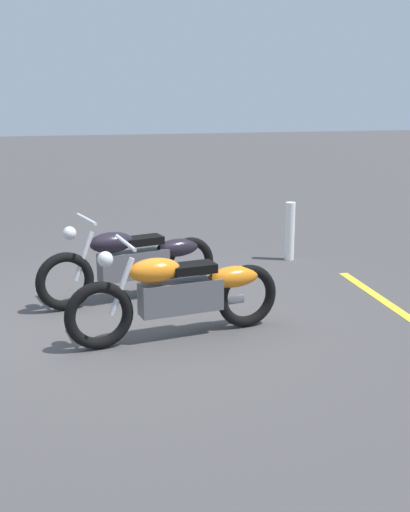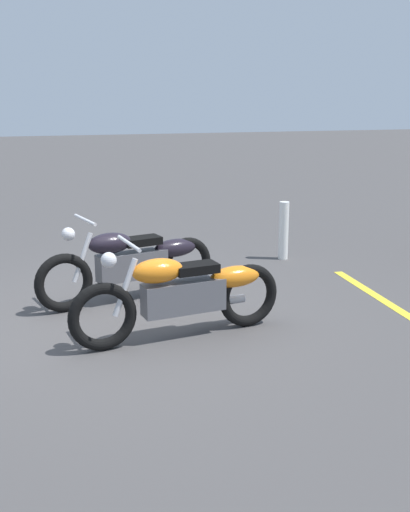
% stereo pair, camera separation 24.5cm
% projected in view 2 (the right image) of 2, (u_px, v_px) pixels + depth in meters
% --- Properties ---
extents(ground_plane, '(60.00, 60.00, 0.00)m').
position_uv_depth(ground_plane, '(120.00, 320.00, 6.90)').
color(ground_plane, '#474444').
extents(motorcycle_bright_foreground, '(2.22, 0.69, 1.04)m').
position_uv_depth(motorcycle_bright_foreground, '(184.00, 293.00, 6.33)').
color(motorcycle_bright_foreground, black).
rests_on(motorcycle_bright_foreground, ground).
extents(motorcycle_dark_foreground, '(2.18, 0.82, 1.04)m').
position_uv_depth(motorcycle_dark_foreground, '(133.00, 262.00, 7.47)').
color(motorcycle_dark_foreground, black).
rests_on(motorcycle_dark_foreground, ground).
extents(bollard_post, '(0.14, 0.14, 0.85)m').
position_uv_depth(bollard_post, '(284.00, 231.00, 9.31)').
color(bollard_post, white).
rests_on(bollard_post, ground).
extents(parking_stripe_mid, '(0.26, 3.20, 0.01)m').
position_uv_depth(parking_stripe_mid, '(398.00, 309.00, 7.23)').
color(parking_stripe_mid, yellow).
rests_on(parking_stripe_mid, ground).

